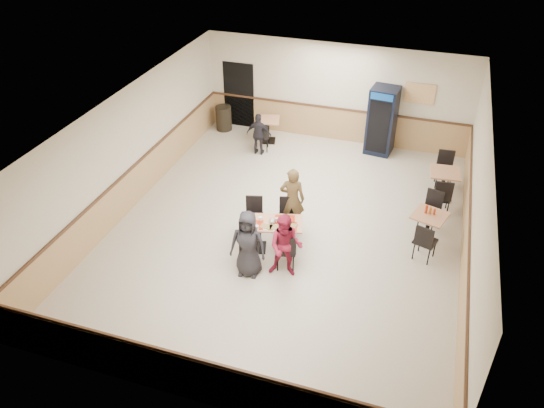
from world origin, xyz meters
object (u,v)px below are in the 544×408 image
(diner_woman_right, at_px, (286,246))
(pepsi_cooler, at_px, (382,121))
(diner_woman_left, at_px, (248,244))
(back_table, at_px, (268,127))
(trash_bin, at_px, (224,118))
(lone_diner, at_px, (259,134))
(main_table, at_px, (271,231))
(diner_man_opposite, at_px, (292,199))
(side_table_near, at_px, (428,224))
(side_table_far, at_px, (443,181))

(diner_woman_right, xyz_separation_m, pepsi_cooler, (1.06, 6.12, 0.26))
(diner_woman_left, distance_m, back_table, 6.13)
(diner_woman_right, distance_m, trash_bin, 7.23)
(pepsi_cooler, relative_size, trash_bin, 2.54)
(diner_woman_left, distance_m, lone_diner, 5.32)
(main_table, distance_m, diner_woman_right, 0.93)
(diner_man_opposite, xyz_separation_m, back_table, (-1.95, 4.10, -0.32))
(pepsi_cooler, distance_m, trash_bin, 4.99)
(diner_man_opposite, xyz_separation_m, lone_diner, (-1.95, 3.26, -0.18))
(lone_diner, distance_m, side_table_near, 5.79)
(diner_woman_right, bearing_deg, trash_bin, 115.00)
(main_table, bearing_deg, back_table, 94.16)
(lone_diner, xyz_separation_m, side_table_near, (5.04, -2.84, -0.13))
(back_table, bearing_deg, trash_bin, 167.70)
(main_table, height_order, side_table_far, side_table_far)
(lone_diner, xyz_separation_m, pepsi_cooler, (3.35, 1.23, 0.37))
(pepsi_cooler, xyz_separation_m, trash_bin, (-4.96, -0.04, -0.61))
(side_table_near, relative_size, side_table_far, 1.11)
(diner_woman_left, distance_m, trash_bin, 7.03)
(side_table_near, bearing_deg, diner_man_opposite, -172.25)
(main_table, height_order, side_table_near, side_table_near)
(diner_woman_right, height_order, trash_bin, diner_woman_right)
(main_table, xyz_separation_m, side_table_far, (3.53, 3.35, 0.04))
(trash_bin, bearing_deg, lone_diner, -36.53)
(lone_diner, xyz_separation_m, back_table, (-0.00, 0.84, -0.14))
(lone_diner, distance_m, side_table_far, 5.33)
(back_table, height_order, pepsi_cooler, pepsi_cooler)
(side_table_near, bearing_deg, diner_woman_right, -143.31)
(side_table_near, xyz_separation_m, trash_bin, (-6.65, 4.03, -0.11))
(main_table, bearing_deg, pepsi_cooler, 58.45)
(diner_woman_right, bearing_deg, main_table, 119.74)
(main_table, height_order, lone_diner, lone_diner)
(pepsi_cooler, bearing_deg, lone_diner, -153.21)
(back_table, relative_size, trash_bin, 1.07)
(diner_woman_left, bearing_deg, side_table_near, 26.98)
(side_table_near, distance_m, back_table, 6.24)
(diner_woman_right, distance_m, pepsi_cooler, 6.22)
(side_table_near, relative_size, back_table, 1.05)
(diner_woman_right, bearing_deg, side_table_near, 29.05)
(diner_man_opposite, relative_size, side_table_near, 1.82)
(main_table, bearing_deg, trash_bin, 106.97)
(back_table, xyz_separation_m, pepsi_cooler, (3.35, 0.39, 0.51))
(diner_man_opposite, bearing_deg, main_table, 66.72)
(side_table_far, bearing_deg, trash_bin, 163.64)
(lone_diner, bearing_deg, main_table, 108.86)
(diner_woman_left, distance_m, diner_man_opposite, 1.88)
(diner_woman_left, height_order, side_table_near, diner_woman_left)
(pepsi_cooler, bearing_deg, main_table, -99.96)
(diner_woman_right, height_order, pepsi_cooler, pepsi_cooler)
(diner_man_opposite, xyz_separation_m, trash_bin, (-3.56, 4.45, -0.41))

